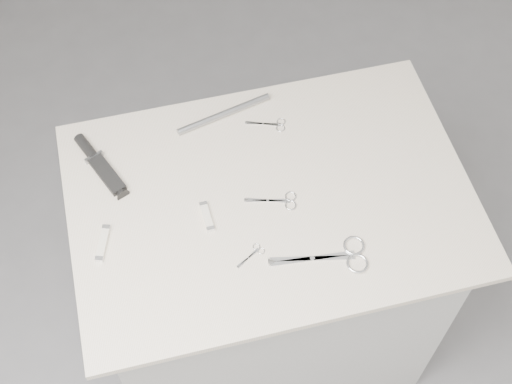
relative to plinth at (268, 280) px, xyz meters
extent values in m
cube|color=gray|center=(0.00, 0.00, -0.46)|extent=(4.00, 4.00, 0.01)
cube|color=#B4B4B2|center=(0.00, 0.00, 0.00)|extent=(0.90, 0.60, 0.90)
cube|color=beige|center=(0.00, 0.00, 0.46)|extent=(1.00, 0.70, 0.02)
cube|color=silver|center=(0.05, -0.19, 0.47)|extent=(0.20, 0.06, 0.00)
cylinder|color=silver|center=(0.05, -0.19, 0.47)|extent=(0.01, 0.01, 0.01)
torus|color=silver|center=(0.16, -0.19, 0.47)|extent=(0.05, 0.05, 0.01)
torus|color=silver|center=(0.15, -0.23, 0.47)|extent=(0.05, 0.05, 0.01)
cube|color=silver|center=(-0.01, -0.01, 0.47)|extent=(0.11, 0.05, 0.00)
cylinder|color=silver|center=(-0.01, -0.01, 0.47)|extent=(0.01, 0.01, 0.00)
torus|color=silver|center=(0.05, -0.01, 0.47)|extent=(0.03, 0.03, 0.00)
torus|color=silver|center=(0.04, -0.04, 0.47)|extent=(0.03, 0.03, 0.00)
cube|color=silver|center=(0.04, 0.23, 0.47)|extent=(0.09, 0.04, 0.00)
cylinder|color=silver|center=(0.04, 0.23, 0.47)|extent=(0.01, 0.01, 0.00)
torus|color=silver|center=(0.09, 0.22, 0.47)|extent=(0.02, 0.02, 0.00)
torus|color=silver|center=(0.08, 0.20, 0.47)|extent=(0.02, 0.02, 0.00)
cube|color=silver|center=(-0.10, -0.16, 0.47)|extent=(0.07, 0.04, 0.00)
cylinder|color=silver|center=(-0.10, -0.16, 0.47)|extent=(0.00, 0.00, 0.00)
torus|color=silver|center=(-0.07, -0.13, 0.47)|extent=(0.02, 0.02, 0.00)
torus|color=silver|center=(-0.06, -0.14, 0.47)|extent=(0.02, 0.02, 0.00)
cube|color=black|center=(-0.39, 0.16, 0.48)|extent=(0.08, 0.13, 0.02)
cube|color=#92959A|center=(-0.41, 0.22, 0.48)|extent=(0.05, 0.03, 0.02)
cylinder|color=black|center=(-0.43, 0.26, 0.48)|extent=(0.06, 0.08, 0.03)
cube|color=silver|center=(-0.42, -0.04, 0.48)|extent=(0.05, 0.10, 0.01)
cube|color=silver|center=(-0.41, 0.00, 0.48)|extent=(0.02, 0.02, 0.01)
cube|color=silver|center=(-0.44, -0.08, 0.48)|extent=(0.02, 0.02, 0.01)
cube|color=silver|center=(-0.17, -0.02, 0.48)|extent=(0.02, 0.08, 0.01)
cube|color=silver|center=(-0.17, 0.01, 0.48)|extent=(0.02, 0.01, 0.01)
cube|color=silver|center=(-0.17, -0.06, 0.48)|extent=(0.02, 0.01, 0.01)
cylinder|color=#92959A|center=(-0.06, 0.28, 0.48)|extent=(0.27, 0.08, 0.02)
camera|label=1|loc=(-0.27, -0.92, 1.96)|focal=50.00mm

